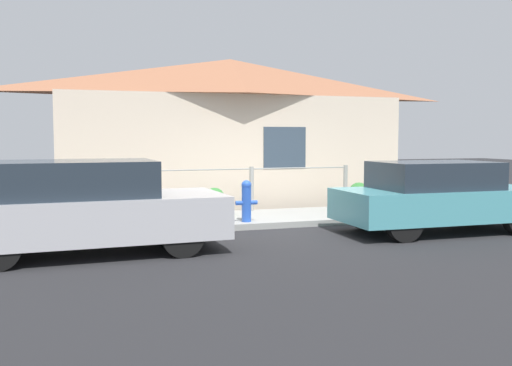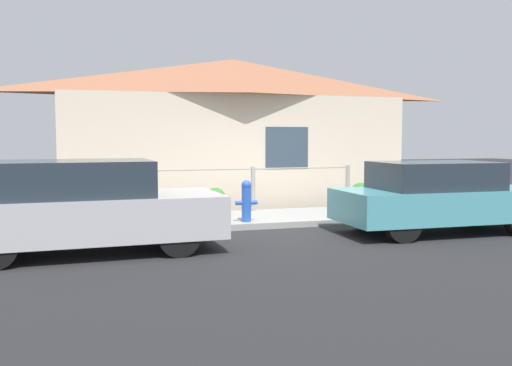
{
  "view_description": "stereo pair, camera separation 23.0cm",
  "coord_description": "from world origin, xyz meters",
  "px_view_note": "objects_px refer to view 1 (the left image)",
  "views": [
    {
      "loc": [
        -4.0,
        -10.52,
        1.82
      ],
      "look_at": [
        -0.43,
        0.3,
        0.9
      ],
      "focal_mm": 40.0,
      "sensor_mm": 36.0,
      "label": 1
    },
    {
      "loc": [
        -3.79,
        -10.59,
        1.82
      ],
      "look_at": [
        -0.43,
        0.3,
        0.9
      ],
      "focal_mm": 40.0,
      "sensor_mm": 36.0,
      "label": 2
    }
  ],
  "objects_px": {
    "car_left": "(87,207)",
    "fire_hydrant": "(246,200)",
    "car_right": "(439,197)",
    "potted_plant_corner": "(359,194)",
    "potted_plant_near_hydrant": "(215,199)",
    "potted_plant_by_fence": "(80,206)"
  },
  "relations": [
    {
      "from": "potted_plant_near_hydrant",
      "to": "car_left",
      "type": "bearing_deg",
      "value": -134.57
    },
    {
      "from": "potted_plant_corner",
      "to": "car_right",
      "type": "bearing_deg",
      "value": -83.71
    },
    {
      "from": "car_right",
      "to": "potted_plant_corner",
      "type": "relative_size",
      "value": 6.22
    },
    {
      "from": "potted_plant_corner",
      "to": "car_left",
      "type": "bearing_deg",
      "value": -157.06
    },
    {
      "from": "potted_plant_near_hydrant",
      "to": "potted_plant_corner",
      "type": "relative_size",
      "value": 0.93
    },
    {
      "from": "car_left",
      "to": "car_right",
      "type": "height_order",
      "value": "car_left"
    },
    {
      "from": "potted_plant_corner",
      "to": "fire_hydrant",
      "type": "bearing_deg",
      "value": -162.6
    },
    {
      "from": "car_left",
      "to": "fire_hydrant",
      "type": "relative_size",
      "value": 5.04
    },
    {
      "from": "car_right",
      "to": "car_left",
      "type": "bearing_deg",
      "value": -179.16
    },
    {
      "from": "potted_plant_corner",
      "to": "potted_plant_near_hydrant",
      "type": "bearing_deg",
      "value": 177.03
    },
    {
      "from": "potted_plant_near_hydrant",
      "to": "potted_plant_by_fence",
      "type": "xyz_separation_m",
      "value": [
        -2.81,
        -0.11,
        -0.03
      ]
    },
    {
      "from": "potted_plant_near_hydrant",
      "to": "potted_plant_corner",
      "type": "distance_m",
      "value": 3.42
    },
    {
      "from": "car_right",
      "to": "fire_hydrant",
      "type": "relative_size",
      "value": 4.77
    },
    {
      "from": "potted_plant_near_hydrant",
      "to": "potted_plant_by_fence",
      "type": "height_order",
      "value": "potted_plant_near_hydrant"
    },
    {
      "from": "car_left",
      "to": "potted_plant_by_fence",
      "type": "relative_size",
      "value": 7.71
    },
    {
      "from": "car_left",
      "to": "potted_plant_by_fence",
      "type": "height_order",
      "value": "car_left"
    },
    {
      "from": "potted_plant_by_fence",
      "to": "potted_plant_corner",
      "type": "bearing_deg",
      "value": -0.65
    },
    {
      "from": "car_left",
      "to": "potted_plant_corner",
      "type": "relative_size",
      "value": 6.57
    },
    {
      "from": "car_right",
      "to": "potted_plant_near_hydrant",
      "type": "xyz_separation_m",
      "value": [
        -3.7,
        2.78,
        -0.21
      ]
    },
    {
      "from": "car_left",
      "to": "fire_hydrant",
      "type": "bearing_deg",
      "value": 25.94
    },
    {
      "from": "car_right",
      "to": "potted_plant_corner",
      "type": "bearing_deg",
      "value": 97.11
    },
    {
      "from": "car_left",
      "to": "potted_plant_corner",
      "type": "height_order",
      "value": "car_left"
    }
  ]
}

